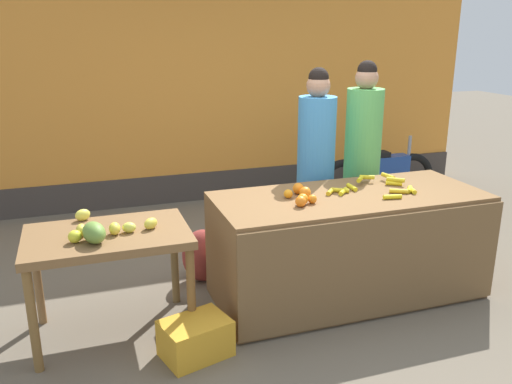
{
  "coord_description": "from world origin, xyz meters",
  "views": [
    {
      "loc": [
        -1.62,
        -3.61,
        2.14
      ],
      "look_at": [
        -0.34,
        0.15,
        0.92
      ],
      "focal_mm": 37.64,
      "sensor_mm": 36.0,
      "label": 1
    }
  ],
  "objects_px": {
    "vendor_woman_blue_shirt": "(316,168)",
    "produce_sack": "(203,255)",
    "parked_motorcycle": "(377,176)",
    "produce_crate": "(196,338)",
    "vendor_woman_green_shirt": "(362,160)"
  },
  "relations": [
    {
      "from": "vendor_woman_blue_shirt",
      "to": "produce_sack",
      "type": "relative_size",
      "value": 3.84
    },
    {
      "from": "parked_motorcycle",
      "to": "produce_crate",
      "type": "relative_size",
      "value": 3.64
    },
    {
      "from": "vendor_woman_green_shirt",
      "to": "produce_sack",
      "type": "relative_size",
      "value": 3.94
    },
    {
      "from": "produce_crate",
      "to": "vendor_woman_blue_shirt",
      "type": "bearing_deg",
      "value": 39.82
    },
    {
      "from": "vendor_woman_blue_shirt",
      "to": "produce_crate",
      "type": "relative_size",
      "value": 4.12
    },
    {
      "from": "vendor_woman_blue_shirt",
      "to": "parked_motorcycle",
      "type": "xyz_separation_m",
      "value": [
        1.4,
        1.2,
        -0.51
      ]
    },
    {
      "from": "vendor_woman_green_shirt",
      "to": "produce_sack",
      "type": "height_order",
      "value": "vendor_woman_green_shirt"
    },
    {
      "from": "produce_sack",
      "to": "parked_motorcycle",
      "type": "bearing_deg",
      "value": 27.08
    },
    {
      "from": "parked_motorcycle",
      "to": "produce_crate",
      "type": "height_order",
      "value": "parked_motorcycle"
    },
    {
      "from": "vendor_woman_blue_shirt",
      "to": "produce_crate",
      "type": "xyz_separation_m",
      "value": [
        -1.41,
        -1.17,
        -0.78
      ]
    },
    {
      "from": "produce_sack",
      "to": "vendor_woman_blue_shirt",
      "type": "bearing_deg",
      "value": 4.03
    },
    {
      "from": "vendor_woman_green_shirt",
      "to": "produce_sack",
      "type": "bearing_deg",
      "value": -175.81
    },
    {
      "from": "vendor_woman_green_shirt",
      "to": "parked_motorcycle",
      "type": "relative_size",
      "value": 1.16
    },
    {
      "from": "parked_motorcycle",
      "to": "produce_crate",
      "type": "distance_m",
      "value": 3.68
    },
    {
      "from": "vendor_woman_green_shirt",
      "to": "produce_sack",
      "type": "distance_m",
      "value": 1.74
    }
  ]
}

